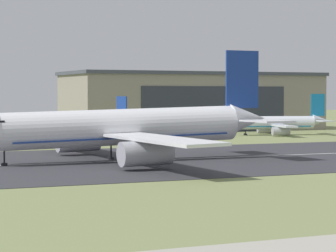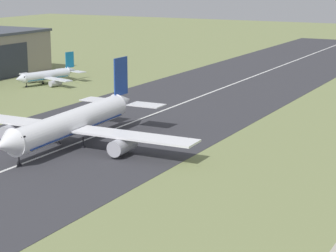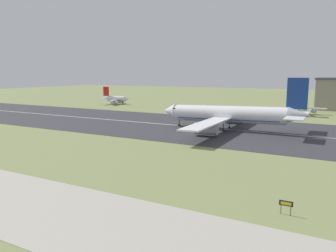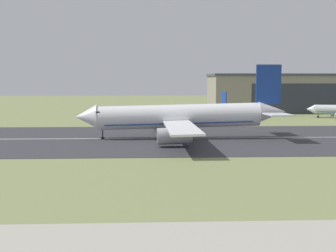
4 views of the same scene
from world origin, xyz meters
TOP-DOWN VIEW (x-y plane):
  - runway_strip at (0.00, 100.80)m, footprint 455.81×52.73m
  - runway_centreline at (0.00, 100.80)m, footprint 410.23×0.70m
  - hangar_building at (27.41, 186.70)m, footprint 69.40×26.56m
  - airplane_landing at (-25.85, 100.52)m, footprint 47.13×58.11m
  - airplane_parked_centre at (-10.25, 153.07)m, footprint 20.48×17.26m
  - airplane_parked_east at (34.28, 154.75)m, footprint 24.96×24.72m

SIDE VIEW (x-z plane):
  - runway_strip at x=0.00m, z-range 0.00..0.06m
  - runway_centreline at x=0.00m, z-range 0.06..0.07m
  - airplane_parked_east at x=34.28m, z-range -2.06..7.75m
  - airplane_parked_centre at x=-10.25m, z-range -1.63..7.67m
  - airplane_landing at x=-25.85m, z-range -3.43..13.03m
  - hangar_building at x=27.41m, z-range 0.02..15.60m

